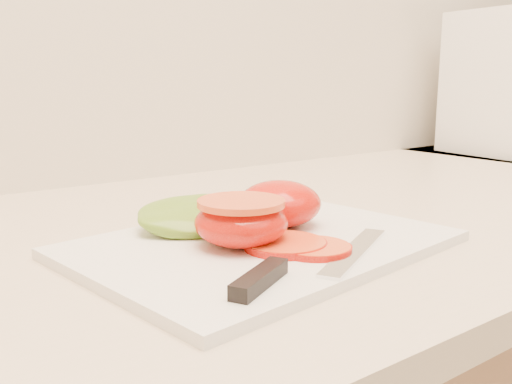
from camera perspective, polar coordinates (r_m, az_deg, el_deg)
cutting_board at (r=0.56m, az=0.62°, el=-5.23°), size 0.38×0.29×0.01m
tomato_half_dome at (r=0.60m, az=2.37°, el=-1.15°), size 0.09×0.09×0.05m
tomato_half_cut at (r=0.53m, az=-1.49°, el=-2.87°), size 0.09×0.09×0.04m
tomato_slice_0 at (r=0.53m, az=2.95°, el=-5.26°), size 0.07×0.07×0.01m
tomato_slice_1 at (r=0.52m, az=5.85°, el=-5.60°), size 0.07×0.07×0.01m
lettuce_leaf_0 at (r=0.59m, az=-5.30°, el=-2.37°), size 0.15×0.11×0.03m
knife at (r=0.46m, az=4.52°, el=-7.47°), size 0.23×0.09×0.01m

